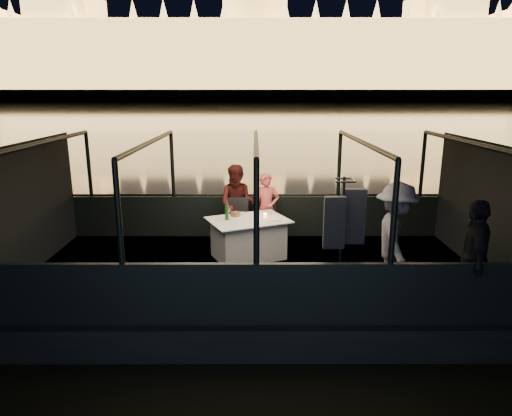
{
  "coord_description": "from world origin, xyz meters",
  "views": [
    {
      "loc": [
        -0.02,
        -7.73,
        3.65
      ],
      "look_at": [
        0.0,
        0.4,
        1.55
      ],
      "focal_mm": 32.0,
      "sensor_mm": 36.0,
      "label": 1
    }
  ],
  "objects_px": {
    "chair_port_right": "(267,223)",
    "coat_stand": "(341,248)",
    "wine_bottle": "(227,212)",
    "chair_port_left": "(237,226)",
    "person_woman_coral": "(267,208)",
    "passenger_stripe": "(395,242)",
    "passenger_dark": "(474,259)",
    "person_man_maroon": "(238,208)",
    "dining_table_central": "(248,238)"
  },
  "relations": [
    {
      "from": "chair_port_right",
      "to": "coat_stand",
      "type": "distance_m",
      "value": 3.05
    },
    {
      "from": "chair_port_right",
      "to": "coat_stand",
      "type": "bearing_deg",
      "value": -86.08
    },
    {
      "from": "wine_bottle",
      "to": "chair_port_left",
      "type": "bearing_deg",
      "value": 75.74
    },
    {
      "from": "person_woman_coral",
      "to": "passenger_stripe",
      "type": "xyz_separation_m",
      "value": [
        1.96,
        -2.51,
        0.1
      ]
    },
    {
      "from": "passenger_dark",
      "to": "wine_bottle",
      "type": "xyz_separation_m",
      "value": [
        -3.62,
        2.32,
        0.06
      ]
    },
    {
      "from": "person_woman_coral",
      "to": "chair_port_left",
      "type": "bearing_deg",
      "value": -160.79
    },
    {
      "from": "chair_port_left",
      "to": "passenger_stripe",
      "type": "distance_m",
      "value": 3.43
    },
    {
      "from": "person_man_maroon",
      "to": "coat_stand",
      "type": "bearing_deg",
      "value": -53.55
    },
    {
      "from": "chair_port_left",
      "to": "person_man_maroon",
      "type": "bearing_deg",
      "value": 93.4
    },
    {
      "from": "person_woman_coral",
      "to": "passenger_dark",
      "type": "bearing_deg",
      "value": -54.93
    },
    {
      "from": "passenger_stripe",
      "to": "wine_bottle",
      "type": "xyz_separation_m",
      "value": [
        -2.74,
        1.57,
        0.06
      ]
    },
    {
      "from": "dining_table_central",
      "to": "passenger_stripe",
      "type": "relative_size",
      "value": 0.8
    },
    {
      "from": "chair_port_left",
      "to": "passenger_dark",
      "type": "bearing_deg",
      "value": -35.41
    },
    {
      "from": "wine_bottle",
      "to": "chair_port_right",
      "type": "bearing_deg",
      "value": 47.1
    },
    {
      "from": "wine_bottle",
      "to": "person_man_maroon",
      "type": "bearing_deg",
      "value": 79.15
    },
    {
      "from": "chair_port_right",
      "to": "coat_stand",
      "type": "xyz_separation_m",
      "value": [
        1.02,
        -2.84,
        0.45
      ]
    },
    {
      "from": "person_man_maroon",
      "to": "wine_bottle",
      "type": "xyz_separation_m",
      "value": [
        -0.18,
        -0.92,
        0.17
      ]
    },
    {
      "from": "dining_table_central",
      "to": "person_man_maroon",
      "type": "bearing_deg",
      "value": 104.26
    },
    {
      "from": "passenger_stripe",
      "to": "person_man_maroon",
      "type": "bearing_deg",
      "value": 54.28
    },
    {
      "from": "chair_port_right",
      "to": "passenger_stripe",
      "type": "distance_m",
      "value": 3.13
    },
    {
      "from": "dining_table_central",
      "to": "wine_bottle",
      "type": "distance_m",
      "value": 0.67
    },
    {
      "from": "passenger_stripe",
      "to": "passenger_dark",
      "type": "distance_m",
      "value": 1.16
    },
    {
      "from": "dining_table_central",
      "to": "passenger_dark",
      "type": "height_order",
      "value": "passenger_dark"
    },
    {
      "from": "dining_table_central",
      "to": "passenger_stripe",
      "type": "xyz_separation_m",
      "value": [
        2.33,
        -1.58,
        0.47
      ]
    },
    {
      "from": "chair_port_right",
      "to": "wine_bottle",
      "type": "height_order",
      "value": "wine_bottle"
    },
    {
      "from": "chair_port_right",
      "to": "person_woman_coral",
      "type": "xyz_separation_m",
      "value": [
        0.0,
        0.11,
        0.3
      ]
    },
    {
      "from": "dining_table_central",
      "to": "person_woman_coral",
      "type": "xyz_separation_m",
      "value": [
        0.37,
        0.93,
        0.36
      ]
    },
    {
      "from": "dining_table_central",
      "to": "coat_stand",
      "type": "distance_m",
      "value": 2.5
    },
    {
      "from": "person_man_maroon",
      "to": "passenger_stripe",
      "type": "xyz_separation_m",
      "value": [
        2.56,
        -2.49,
        0.1
      ]
    },
    {
      "from": "dining_table_central",
      "to": "wine_bottle",
      "type": "xyz_separation_m",
      "value": [
        -0.41,
        -0.01,
        0.53
      ]
    },
    {
      "from": "coat_stand",
      "to": "person_woman_coral",
      "type": "distance_m",
      "value": 3.12
    },
    {
      "from": "chair_port_right",
      "to": "person_man_maroon",
      "type": "xyz_separation_m",
      "value": [
        -0.61,
        0.08,
        0.3
      ]
    },
    {
      "from": "person_woman_coral",
      "to": "passenger_dark",
      "type": "relative_size",
      "value": 0.86
    },
    {
      "from": "coat_stand",
      "to": "person_man_maroon",
      "type": "xyz_separation_m",
      "value": [
        -1.63,
        2.92,
        -0.15
      ]
    },
    {
      "from": "passenger_stripe",
      "to": "person_woman_coral",
      "type": "bearing_deg",
      "value": 46.34
    },
    {
      "from": "chair_port_right",
      "to": "passenger_stripe",
      "type": "bearing_deg",
      "value": -66.79
    },
    {
      "from": "passenger_dark",
      "to": "wine_bottle",
      "type": "height_order",
      "value": "passenger_dark"
    },
    {
      "from": "person_man_maroon",
      "to": "passenger_dark",
      "type": "relative_size",
      "value": 0.97
    },
    {
      "from": "dining_table_central",
      "to": "chair_port_right",
      "type": "relative_size",
      "value": 1.66
    },
    {
      "from": "coat_stand",
      "to": "passenger_stripe",
      "type": "xyz_separation_m",
      "value": [
        0.94,
        0.43,
        -0.05
      ]
    },
    {
      "from": "person_woman_coral",
      "to": "wine_bottle",
      "type": "relative_size",
      "value": 4.45
    },
    {
      "from": "dining_table_central",
      "to": "chair_port_right",
      "type": "distance_m",
      "value": 0.91
    },
    {
      "from": "chair_port_left",
      "to": "wine_bottle",
      "type": "bearing_deg",
      "value": -98.89
    },
    {
      "from": "passenger_stripe",
      "to": "wine_bottle",
      "type": "height_order",
      "value": "passenger_stripe"
    },
    {
      "from": "person_woman_coral",
      "to": "wine_bottle",
      "type": "bearing_deg",
      "value": -135.43
    },
    {
      "from": "chair_port_left",
      "to": "person_man_maroon",
      "type": "relative_size",
      "value": 0.59
    },
    {
      "from": "chair_port_right",
      "to": "person_woman_coral",
      "type": "distance_m",
      "value": 0.32
    },
    {
      "from": "person_woman_coral",
      "to": "coat_stand",
      "type": "bearing_deg",
      "value": -76.75
    },
    {
      "from": "person_man_maroon",
      "to": "person_woman_coral",
      "type": "bearing_deg",
      "value": 9.69
    },
    {
      "from": "chair_port_left",
      "to": "passenger_stripe",
      "type": "height_order",
      "value": "passenger_stripe"
    }
  ]
}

